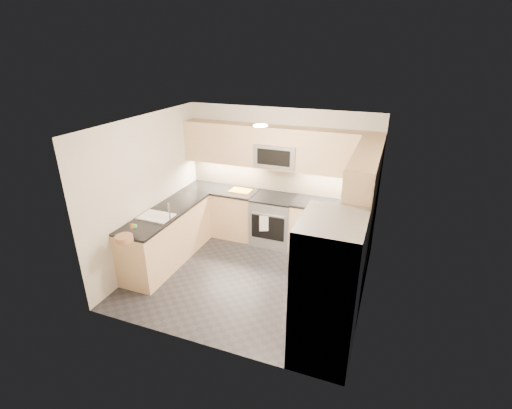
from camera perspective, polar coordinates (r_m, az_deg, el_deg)
name	(u,v)px	position (r m, az deg, el deg)	size (l,w,h in m)	color
floor	(248,277)	(6.19, -1.18, -11.04)	(3.60, 3.20, 0.00)	black
ceiling	(247,124)	(5.22, -1.41, 12.32)	(3.60, 3.20, 0.02)	beige
wall_back	(280,175)	(7.00, 3.67, 4.51)	(3.60, 0.02, 2.50)	beige
wall_front	(195,259)	(4.31, -9.39, -8.31)	(3.60, 0.02, 2.50)	beige
wall_left	(148,192)	(6.44, -16.30, 1.92)	(0.02, 3.20, 2.50)	beige
wall_right	(371,226)	(5.24, 17.30, -3.16)	(0.02, 3.20, 2.50)	beige
base_cab_back_left	(222,212)	(7.41, -5.26, -1.10)	(1.42, 0.60, 0.90)	#D7AF81
base_cab_back_right	(331,229)	(6.81, 11.52, -3.77)	(1.42, 0.60, 0.90)	#D7AF81
base_cab_right	(345,266)	(5.77, 13.50, -9.25)	(0.60, 1.70, 0.90)	#D7AF81
base_cab_peninsula	(168,237)	(6.60, -13.42, -4.88)	(0.60, 2.00, 0.90)	#D7AF81
countertop_back_left	(221,190)	(7.23, -5.39, 2.30)	(1.42, 0.63, 0.04)	black
countertop_back_right	(334,205)	(6.62, 11.84, -0.14)	(1.42, 0.63, 0.04)	black
countertop_right	(348,239)	(5.54, 13.95, -5.13)	(0.63, 1.70, 0.04)	black
countertop_peninsula	(165,212)	(6.40, -13.81, -1.16)	(0.63, 2.00, 0.04)	black
upper_cab_back	(278,147)	(6.67, 3.34, 8.75)	(3.60, 0.35, 0.75)	#D7AF81
upper_cab_right	(365,178)	(5.29, 16.41, 3.96)	(0.35, 1.95, 0.75)	#D7AF81
backsplash_back	(280,178)	(7.01, 3.65, 4.07)	(3.60, 0.01, 0.51)	#C5B18E
backsplash_right	(373,216)	(5.67, 17.58, -1.76)	(0.01, 2.30, 0.51)	#C5B18E
gas_range	(273,220)	(7.01, 2.71, -2.45)	(0.76, 0.65, 0.91)	#93959A
range_cooktop	(274,198)	(6.82, 2.78, 1.03)	(0.76, 0.65, 0.03)	black
oven_door_glass	(268,228)	(6.73, 1.81, -3.63)	(0.62, 0.02, 0.45)	black
oven_handle	(268,215)	(6.60, 1.79, -1.60)	(0.02, 0.02, 0.60)	#B2B5BA
microwave	(277,155)	(6.68, 3.25, 7.66)	(0.76, 0.40, 0.40)	#93959A
microwave_door	(273,158)	(6.49, 2.69, 7.22)	(0.60, 0.01, 0.28)	black
refrigerator	(327,290)	(4.45, 10.87, -12.78)	(0.70, 0.90, 1.80)	#ADAFB5
fridge_handle_left	(292,288)	(4.33, 5.55, -12.69)	(0.02, 0.02, 1.20)	#B2B5BA
fridge_handle_right	(300,272)	(4.62, 6.78, -10.22)	(0.02, 0.02, 1.20)	#B2B5BA
sink_basin	(157,220)	(6.23, -15.04, -2.37)	(0.52, 0.38, 0.16)	white
faucet	(169,211)	(6.01, -13.21, -1.05)	(0.03, 0.03, 0.28)	silver
utensil_bowl	(355,205)	(6.44, 15.05, -0.13)	(0.29, 0.29, 0.17)	#51BE52
cutting_board	(241,191)	(7.08, -2.39, 2.15)	(0.40, 0.28, 0.01)	orange
fruit_basket	(124,239)	(5.56, -19.63, -4.97)	(0.25, 0.25, 0.09)	#A5704D
fruit_apple	(132,226)	(5.74, -18.47, -3.11)	(0.06, 0.06, 0.06)	#C14116
fruit_pear	(135,226)	(5.71, -18.16, -3.21)	(0.07, 0.07, 0.07)	#4A9D43
dish_towel_check	(264,223)	(6.67, 1.21, -2.92)	(0.16, 0.01, 0.31)	silver
fruit_orange	(133,227)	(5.71, -18.41, -3.26)	(0.06, 0.06, 0.06)	orange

